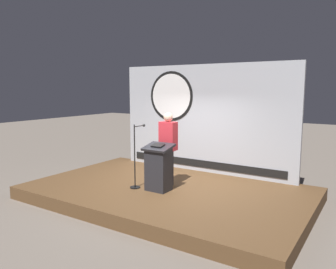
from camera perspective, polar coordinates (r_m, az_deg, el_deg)
The scene contains 6 objects.
ground_plane at distance 8.07m, azimuth -0.08°, elevation -11.07°, with size 40.00×40.00×0.00m, color #6B6056.
stage_platform at distance 8.02m, azimuth -0.08°, elevation -10.05°, with size 6.40×4.00×0.30m, color brown.
banner_display at distance 9.28m, azimuth 5.93°, elevation 2.77°, with size 5.17×0.12×2.97m.
podium at distance 7.62m, azimuth -1.64°, elevation -5.71°, with size 0.64×0.50×1.09m.
speaker_person at distance 7.96m, azimuth 0.03°, elevation -2.38°, with size 0.40×0.26×1.76m.
microphone_stand at distance 7.87m, azimuth -5.48°, elevation -5.32°, with size 0.24×0.52×1.50m.
Camera 1 is at (4.15, -6.40, 2.64)m, focal length 35.58 mm.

